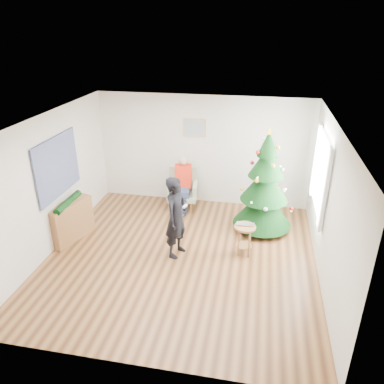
% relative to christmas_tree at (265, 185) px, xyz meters
% --- Properties ---
extents(floor, '(5.00, 5.00, 0.00)m').
position_rel_christmas_tree_xyz_m(floor, '(-1.47, -1.40, -1.01)').
color(floor, brown).
rests_on(floor, ground).
extents(ceiling, '(5.00, 5.00, 0.00)m').
position_rel_christmas_tree_xyz_m(ceiling, '(-1.47, -1.40, 1.59)').
color(ceiling, white).
rests_on(ceiling, wall_back).
extents(wall_back, '(5.00, 0.00, 5.00)m').
position_rel_christmas_tree_xyz_m(wall_back, '(-1.47, 1.10, 0.29)').
color(wall_back, silver).
rests_on(wall_back, floor).
extents(wall_front, '(5.00, 0.00, 5.00)m').
position_rel_christmas_tree_xyz_m(wall_front, '(-1.47, -3.90, 0.29)').
color(wall_front, silver).
rests_on(wall_front, floor).
extents(wall_left, '(0.00, 5.00, 5.00)m').
position_rel_christmas_tree_xyz_m(wall_left, '(-3.97, -1.40, 0.29)').
color(wall_left, silver).
rests_on(wall_left, floor).
extents(wall_right, '(0.00, 5.00, 5.00)m').
position_rel_christmas_tree_xyz_m(wall_right, '(1.03, -1.40, 0.29)').
color(wall_right, silver).
rests_on(wall_right, floor).
extents(window_panel, '(0.04, 1.30, 1.40)m').
position_rel_christmas_tree_xyz_m(window_panel, '(1.00, -0.40, 0.49)').
color(window_panel, white).
rests_on(window_panel, wall_right).
extents(curtains, '(0.05, 1.75, 1.50)m').
position_rel_christmas_tree_xyz_m(curtains, '(0.97, -0.40, 0.49)').
color(curtains, white).
rests_on(curtains, wall_right).
extents(christmas_tree, '(1.23, 1.23, 2.23)m').
position_rel_christmas_tree_xyz_m(christmas_tree, '(0.00, 0.00, 0.00)').
color(christmas_tree, '#3F2816').
rests_on(christmas_tree, floor).
extents(stool, '(0.41, 0.41, 0.61)m').
position_rel_christmas_tree_xyz_m(stool, '(-0.31, -1.06, -0.69)').
color(stool, brown).
rests_on(stool, floor).
extents(laptop, '(0.34, 0.22, 0.03)m').
position_rel_christmas_tree_xyz_m(laptop, '(-0.31, -1.06, -0.38)').
color(laptop, silver).
rests_on(laptop, stool).
extents(armchair, '(0.75, 0.70, 0.96)m').
position_rel_christmas_tree_xyz_m(armchair, '(-1.88, 0.66, -0.66)').
color(armchair, '#94A484').
rests_on(armchair, floor).
extents(seated_person, '(0.41, 0.58, 1.26)m').
position_rel_christmas_tree_xyz_m(seated_person, '(-1.87, 0.61, -0.36)').
color(seated_person, navy).
rests_on(seated_person, armchair).
extents(standing_man, '(0.52, 0.66, 1.58)m').
position_rel_christmas_tree_xyz_m(standing_man, '(-1.57, -1.29, -0.21)').
color(standing_man, black).
rests_on(standing_man, floor).
extents(game_controller, '(0.07, 0.13, 0.04)m').
position_rel_christmas_tree_xyz_m(game_controller, '(-1.40, -1.32, 0.05)').
color(game_controller, white).
rests_on(game_controller, standing_man).
extents(console, '(0.58, 1.04, 0.80)m').
position_rel_christmas_tree_xyz_m(console, '(-3.80, -1.14, -0.61)').
color(console, brown).
rests_on(console, floor).
extents(garland, '(0.14, 0.90, 0.14)m').
position_rel_christmas_tree_xyz_m(garland, '(-3.80, -1.14, -0.19)').
color(garland, black).
rests_on(garland, console).
extents(tapestry, '(0.03, 1.50, 1.15)m').
position_rel_christmas_tree_xyz_m(tapestry, '(-3.93, -1.10, 0.54)').
color(tapestry, black).
rests_on(tapestry, wall_left).
extents(framed_picture, '(0.52, 0.05, 0.42)m').
position_rel_christmas_tree_xyz_m(framed_picture, '(-1.67, 1.06, 0.84)').
color(framed_picture, tan).
rests_on(framed_picture, wall_back).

